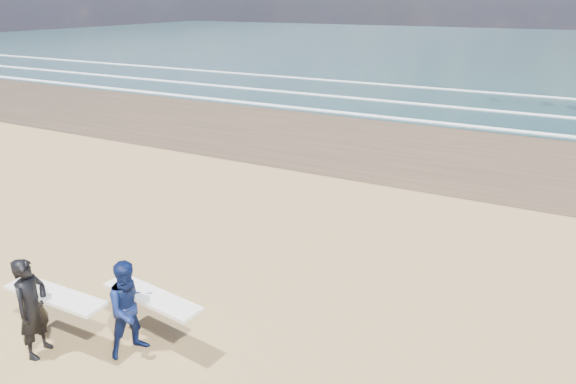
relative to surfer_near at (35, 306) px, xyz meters
The scene contains 2 objects.
surfer_near is the anchor object (origin of this frame).
surfer_far 1.78m from the surfer_near, 29.44° to the left, with size 2.25×1.30×1.91m.
Camera 1 is at (8.04, -4.91, 6.34)m, focal length 32.00 mm.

